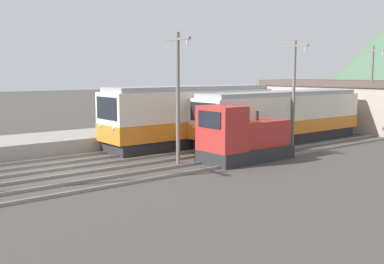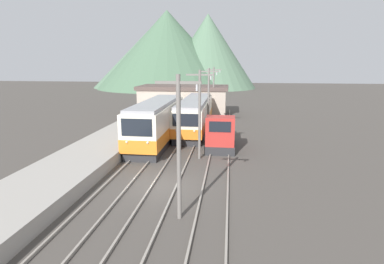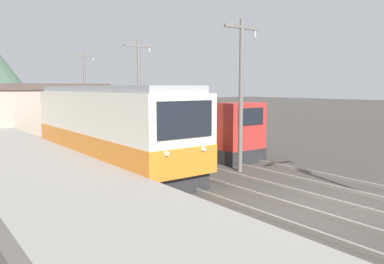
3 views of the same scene
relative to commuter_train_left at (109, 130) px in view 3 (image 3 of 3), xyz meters
name	(u,v)px [view 3 (image 3 of 3)]	position (x,y,z in m)	size (l,w,h in m)	color
ground_plane	(326,211)	(2.60, -9.76, -1.77)	(200.00, 200.00, 0.00)	#47423D
platform_left	(148,251)	(-3.65, -9.76, -1.34)	(4.50, 54.00, 0.87)	gray
track_left	(268,228)	(0.00, -9.76, -1.70)	(1.54, 60.00, 0.14)	gray
track_center	(329,208)	(2.80, -9.76, -1.70)	(1.54, 60.00, 0.14)	gray
track_right	(378,191)	(5.80, -9.76, -1.70)	(1.54, 60.00, 0.14)	gray
commuter_train_left	(109,130)	(0.00, 0.00, 0.00)	(2.84, 12.21, 3.83)	#28282B
commuter_train_center	(113,122)	(2.80, 5.50, -0.16)	(2.84, 13.85, 3.44)	#28282B
shunting_locomotive	(219,135)	(5.80, -1.15, -0.56)	(2.40, 5.19, 3.00)	#28282B
catenary_mast_mid	(241,90)	(4.31, -4.28, 1.88)	(2.00, 0.20, 6.67)	slate
catenary_mast_far	(139,89)	(4.31, 4.85, 1.88)	(2.00, 0.20, 6.67)	slate
catenary_mast_distant	(85,89)	(4.31, 13.97, 1.88)	(2.00, 0.20, 6.67)	slate
station_building	(23,109)	(-0.07, 16.24, 0.28)	(12.60, 6.30, 4.05)	#AD9E8E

